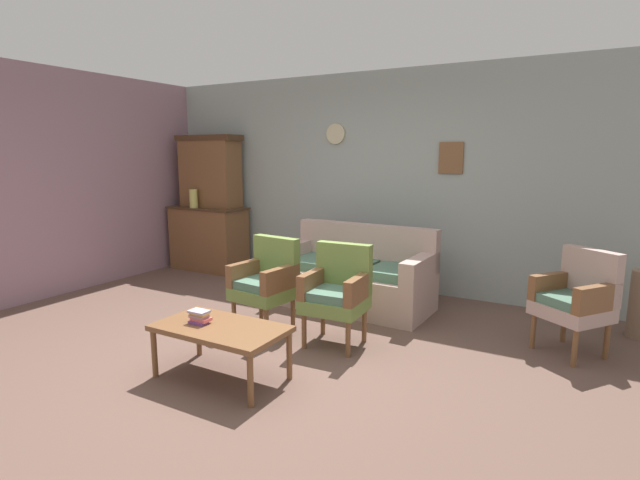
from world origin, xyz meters
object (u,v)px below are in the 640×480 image
object	(u,v)px
armchair_row_middle	(266,280)
coffee_table	(221,331)
side_cabinet	(209,238)
wingback_chair_by_fireplace	(576,297)
floral_couch	(355,278)
vase_on_cabinet	(194,198)
book_stack_on_table	(200,317)
armchair_by_doorway	(337,290)

from	to	relation	value
armchair_row_middle	coffee_table	world-z (taller)	armchair_row_middle
side_cabinet	wingback_chair_by_fireplace	bearing A→B (deg)	-9.49
side_cabinet	armchair_row_middle	world-z (taller)	side_cabinet
floral_couch	wingback_chair_by_fireplace	xyz separation A→B (m)	(2.21, -0.26, 0.17)
side_cabinet	wingback_chair_by_fireplace	world-z (taller)	side_cabinet
floral_couch	armchair_row_middle	distance (m)	1.19
vase_on_cabinet	floral_couch	bearing A→B (deg)	-7.74
wingback_chair_by_fireplace	coffee_table	distance (m)	2.98
side_cabinet	wingback_chair_by_fireplace	size ratio (longest dim) A/B	1.28
wingback_chair_by_fireplace	book_stack_on_table	bearing A→B (deg)	-142.54
vase_on_cabinet	armchair_row_middle	size ratio (longest dim) A/B	0.30
coffee_table	vase_on_cabinet	bearing A→B (deg)	136.56
vase_on_cabinet	armchair_by_doorway	distance (m)	3.45
side_cabinet	armchair_by_doorway	distance (m)	3.41
floral_couch	book_stack_on_table	distance (m)	2.19
wingback_chair_by_fireplace	vase_on_cabinet	bearing A→B (deg)	172.74
wingback_chair_by_fireplace	book_stack_on_table	distance (m)	3.13
floral_couch	coffee_table	world-z (taller)	floral_couch
side_cabinet	armchair_row_middle	size ratio (longest dim) A/B	1.28
side_cabinet	armchair_row_middle	distance (m)	2.78
floral_couch	armchair_row_middle	world-z (taller)	same
vase_on_cabinet	floral_couch	world-z (taller)	vase_on_cabinet
armchair_row_middle	armchair_by_doorway	xyz separation A→B (m)	(0.76, 0.02, 0.00)
armchair_by_doorway	wingback_chair_by_fireplace	bearing A→B (deg)	23.60
book_stack_on_table	coffee_table	bearing A→B (deg)	10.98
wingback_chair_by_fireplace	armchair_row_middle	bearing A→B (deg)	-162.23
armchair_by_doorway	wingback_chair_by_fireplace	world-z (taller)	same
floral_couch	vase_on_cabinet	bearing A→B (deg)	172.26
armchair_by_doorway	floral_couch	bearing A→B (deg)	107.44
vase_on_cabinet	floral_couch	xyz separation A→B (m)	(2.75, -0.37, -0.74)
book_stack_on_table	side_cabinet	bearing A→B (deg)	131.10
vase_on_cabinet	armchair_by_doorway	bearing A→B (deg)	-25.14
floral_couch	side_cabinet	bearing A→B (deg)	168.18
side_cabinet	armchair_by_doorway	world-z (taller)	side_cabinet
wingback_chair_by_fireplace	coffee_table	size ratio (longest dim) A/B	0.90
vase_on_cabinet	coffee_table	distance (m)	3.70
armchair_by_doorway	armchair_row_middle	bearing A→B (deg)	-178.12
vase_on_cabinet	coffee_table	bearing A→B (deg)	-43.44
armchair_row_middle	floral_couch	bearing A→B (deg)	69.10
wingback_chair_by_fireplace	book_stack_on_table	xyz separation A→B (m)	(-2.49, -1.91, -0.03)
floral_couch	wingback_chair_by_fireplace	size ratio (longest dim) A/B	1.93
floral_couch	coffee_table	xyz separation A→B (m)	(-0.11, -2.13, 0.05)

